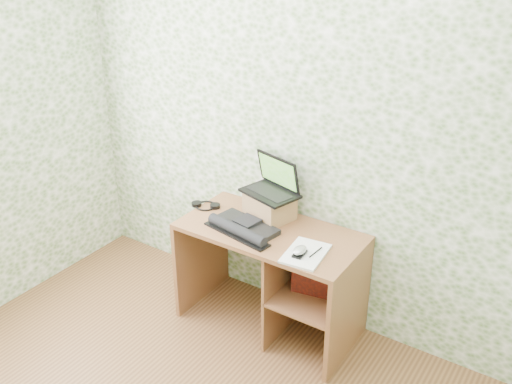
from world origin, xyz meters
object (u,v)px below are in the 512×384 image
Objects in this scene: riser at (270,206)px; laptop at (273,185)px; keyboard at (243,227)px; desk at (282,267)px; notepad at (306,254)px.

laptop reaches higher than riser.
desk is at bearing 40.26° from keyboard.
keyboard is 1.62× the size of notepad.
keyboard is at bearing 169.50° from notepad.
riser is 0.15m from laptop.
riser reaches higher than desk.
desk is 4.17× the size of riser.
laptop is (0.00, 0.04, 0.14)m from riser.
notepad is at bearing 6.21° from keyboard.
keyboard is at bearing -84.39° from laptop.
laptop reaches higher than notepad.
riser is (-0.18, 0.12, 0.36)m from desk.
keyboard is (-0.05, -0.25, -0.06)m from riser.
notepad is at bearing -32.99° from riser.
desk is at bearing -33.35° from riser.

